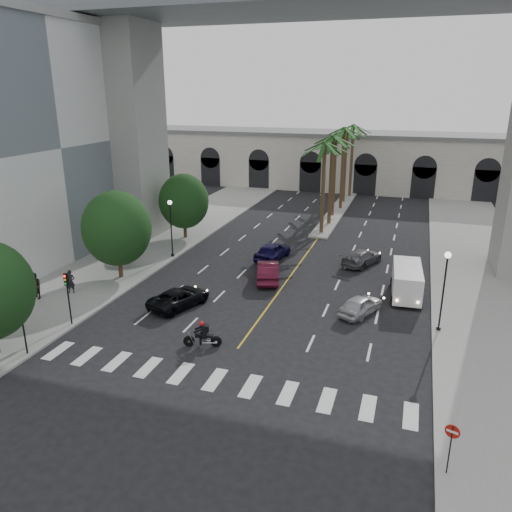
{
  "coord_description": "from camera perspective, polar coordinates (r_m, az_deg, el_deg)",
  "views": [
    {
      "loc": [
        9.19,
        -22.7,
        14.68
      ],
      "look_at": [
        -0.14,
        6.0,
        4.53
      ],
      "focal_mm": 35.0,
      "sensor_mm": 36.0,
      "label": 1
    }
  ],
  "objects": [
    {
      "name": "car_e",
      "position": [
        44.95,
        1.91,
        0.58
      ],
      "size": [
        2.67,
        4.91,
        1.59
      ],
      "primitive_type": "imported",
      "rotation": [
        0.0,
        0.0,
        2.96
      ],
      "color": "#120D3E",
      "rests_on": "ground"
    },
    {
      "name": "car_b",
      "position": [
        40.0,
        1.36,
        -1.72
      ],
      "size": [
        3.01,
        5.12,
        1.6
      ],
      "primitive_type": "imported",
      "rotation": [
        0.0,
        0.0,
        3.43
      ],
      "color": "#490E1F",
      "rests_on": "ground"
    },
    {
      "name": "pedestrian_a",
      "position": [
        39.66,
        -20.44,
        -2.76
      ],
      "size": [
        0.76,
        0.64,
        1.77
      ],
      "primitive_type": "imported",
      "rotation": [
        0.0,
        0.0,
        0.39
      ],
      "color": "black",
      "rests_on": "sidewalk_left"
    },
    {
      "name": "do_not_enter_sign",
      "position": [
        21.98,
        21.42,
        -18.93
      ],
      "size": [
        0.57,
        0.21,
        2.4
      ],
      "rotation": [
        0.0,
        0.0,
        -0.32
      ],
      "color": "black",
      "rests_on": "ground"
    },
    {
      "name": "pier_building",
      "position": [
        78.93,
        11.36,
        10.65
      ],
      "size": [
        71.0,
        10.5,
        8.5
      ],
      "color": "silver",
      "rests_on": "ground"
    },
    {
      "name": "palm_f",
      "position": [
        71.46,
        11.07,
        14.07
      ],
      "size": [
        3.2,
        3.2,
        10.7
      ],
      "color": "#47331E",
      "rests_on": "ground"
    },
    {
      "name": "sidewalk_right",
      "position": [
        40.85,
        24.95,
        -4.19
      ],
      "size": [
        8.0,
        100.0,
        0.15
      ],
      "primitive_type": "cube",
      "color": "gray",
      "rests_on": "ground"
    },
    {
      "name": "palm_a",
      "position": [
        51.83,
        7.87,
        12.23
      ],
      "size": [
        3.2,
        3.2,
        10.3
      ],
      "color": "#47331E",
      "rests_on": "ground"
    },
    {
      "name": "palm_c",
      "position": [
        59.73,
        9.11,
        12.82
      ],
      "size": [
        3.2,
        3.2,
        10.1
      ],
      "color": "#47331E",
      "rests_on": "ground"
    },
    {
      "name": "lamp_post_right",
      "position": [
        32.84,
        20.71,
        -3.09
      ],
      "size": [
        0.4,
        0.4,
        5.35
      ],
      "color": "black",
      "rests_on": "ground"
    },
    {
      "name": "motorcycle_rider",
      "position": [
        30.19,
        -6.02,
        -8.98
      ],
      "size": [
        2.25,
        0.83,
        1.67
      ],
      "rotation": [
        0.0,
        0.0,
        0.28
      ],
      "color": "black",
      "rests_on": "ground"
    },
    {
      "name": "palm_d",
      "position": [
        63.55,
        10.07,
        13.77
      ],
      "size": [
        3.2,
        3.2,
        10.9
      ],
      "color": "#47331E",
      "rests_on": "ground"
    },
    {
      "name": "sidewalk_left",
      "position": [
        47.11,
        -13.94,
        -0.04
      ],
      "size": [
        8.0,
        100.0,
        0.15
      ],
      "primitive_type": "cube",
      "color": "gray",
      "rests_on": "ground"
    },
    {
      "name": "car_c",
      "position": [
        35.74,
        -8.77,
        -4.73
      ],
      "size": [
        3.74,
        5.25,
        1.33
      ],
      "primitive_type": "imported",
      "rotation": [
        0.0,
        0.0,
        2.79
      ],
      "color": "black",
      "rests_on": "ground"
    },
    {
      "name": "palm_e",
      "position": [
        67.57,
        10.34,
        13.64
      ],
      "size": [
        3.2,
        3.2,
        10.4
      ],
      "color": "#47331E",
      "rests_on": "ground"
    },
    {
      "name": "pedestrian_b",
      "position": [
        39.49,
        -23.92,
        -3.16
      ],
      "size": [
        1.14,
        1.02,
        1.96
      ],
      "primitive_type": "imported",
      "rotation": [
        0.0,
        0.0,
        -0.34
      ],
      "color": "black",
      "rests_on": "sidewalk_left"
    },
    {
      "name": "street_tree_far",
      "position": [
        51.06,
        -8.25,
        6.21
      ],
      "size": [
        5.04,
        5.04,
        6.68
      ],
      "color": "#382616",
      "rests_on": "ground"
    },
    {
      "name": "bridge",
      "position": [
        45.24,
        11.56,
        23.11
      ],
      "size": [
        75.0,
        13.0,
        26.0
      ],
      "color": "gray",
      "rests_on": "ground"
    },
    {
      "name": "lamp_post_left_far",
      "position": [
        45.31,
        -9.7,
        3.67
      ],
      "size": [
        0.4,
        0.4,
        5.35
      ],
      "color": "black",
      "rests_on": "ground"
    },
    {
      "name": "traffic_signal_far",
      "position": [
        33.96,
        -20.74,
        -3.68
      ],
      "size": [
        0.25,
        0.18,
        3.65
      ],
      "color": "black",
      "rests_on": "ground"
    },
    {
      "name": "median",
      "position": [
        63.1,
        9.18,
        4.99
      ],
      "size": [
        2.0,
        24.0,
        0.2
      ],
      "primitive_type": "cube",
      "color": "gray",
      "rests_on": "ground"
    },
    {
      "name": "street_tree_mid",
      "position": [
        40.88,
        -15.62,
        3.05
      ],
      "size": [
        5.44,
        5.44,
        7.21
      ],
      "color": "#382616",
      "rests_on": "ground"
    },
    {
      "name": "car_d",
      "position": [
        44.6,
        11.99,
        -0.12
      ],
      "size": [
        3.62,
        5.1,
        1.37
      ],
      "primitive_type": "imported",
      "rotation": [
        0.0,
        0.0,
        2.74
      ],
      "color": "#5C5B5F",
      "rests_on": "ground"
    },
    {
      "name": "cargo_van",
      "position": [
        38.36,
        16.86,
        -2.7
      ],
      "size": [
        2.46,
        5.49,
        2.29
      ],
      "rotation": [
        0.0,
        0.0,
        0.07
      ],
      "color": "white",
      "rests_on": "ground"
    },
    {
      "name": "car_a",
      "position": [
        34.9,
        11.85,
        -5.5
      ],
      "size": [
        3.02,
        4.24,
        1.34
      ],
      "primitive_type": "imported",
      "rotation": [
        0.0,
        0.0,
        2.73
      ],
      "color": "#ACACB1",
      "rests_on": "ground"
    },
    {
      "name": "ground",
      "position": [
        28.55,
        -3.53,
        -12.39
      ],
      "size": [
        140.0,
        140.0,
        0.0
      ],
      "primitive_type": "plane",
      "color": "black",
      "rests_on": "ground"
    },
    {
      "name": "traffic_signal_near",
      "position": [
        31.24,
        -25.23,
        -6.23
      ],
      "size": [
        0.25,
        0.18,
        3.65
      ],
      "color": "black",
      "rests_on": "ground"
    },
    {
      "name": "palm_b",
      "position": [
        55.7,
        8.76,
        12.91
      ],
      "size": [
        3.2,
        3.2,
        10.6
      ],
      "color": "#47331E",
      "rests_on": "ground"
    }
  ]
}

